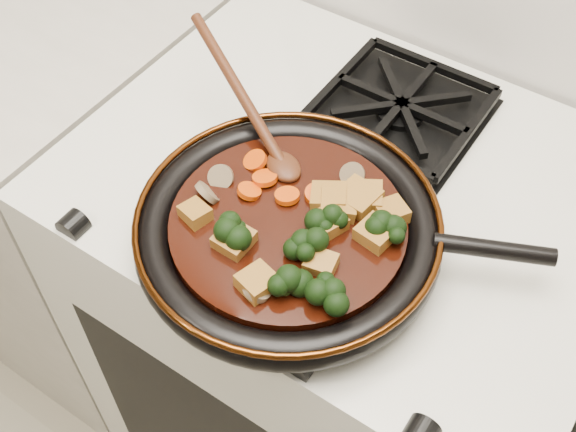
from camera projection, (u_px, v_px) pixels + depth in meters
The scene contains 34 objects.
stove at pixel (335, 337), 1.34m from camera, with size 0.76×0.60×0.90m, color beige.
burner_grate_front at pixel (295, 236), 0.91m from camera, with size 0.23×0.23×0.03m, color black, non-canonical shape.
burner_grate_back at pixel (401, 109), 1.05m from camera, with size 0.23×0.23×0.03m, color black, non-canonical shape.
skillet at pixel (290, 230), 0.88m from camera, with size 0.48×0.38×0.05m.
braising_sauce at pixel (288, 227), 0.87m from camera, with size 0.29×0.29×0.02m, color black.
tofu_cube_0 at pixel (234, 240), 0.84m from camera, with size 0.04×0.04×0.02m, color #906021.
tofu_cube_1 at pixel (364, 198), 0.88m from camera, with size 0.04×0.04×0.02m, color #906021.
tofu_cube_2 at pixel (337, 207), 0.87m from camera, with size 0.04×0.04×0.02m, color #906021.
tofu_cube_3 at pixel (391, 212), 0.86m from camera, with size 0.04×0.03×0.02m, color #906021.
tofu_cube_4 at pixel (358, 194), 0.88m from camera, with size 0.03×0.03×0.02m, color #906021.
tofu_cube_5 at pixel (376, 234), 0.84m from camera, with size 0.04×0.04×0.02m, color #906021.
tofu_cube_6 at pixel (257, 283), 0.80m from camera, with size 0.04×0.04×0.02m, color #906021.
tofu_cube_7 at pixel (321, 264), 0.82m from camera, with size 0.03×0.03×0.02m, color #906021.
tofu_cube_8 at pixel (195, 213), 0.86m from camera, with size 0.03×0.03×0.02m, color #906021.
tofu_cube_9 at pixel (358, 199), 0.87m from camera, with size 0.04×0.05×0.02m, color #906021.
tofu_cube_10 at pixel (328, 223), 0.85m from camera, with size 0.04×0.04×0.02m, color #906021.
tofu_cube_11 at pixel (329, 198), 0.88m from camera, with size 0.04×0.04×0.02m, color #906021.
broccoli_floret_0 at pixel (391, 228), 0.85m from camera, with size 0.06×0.06×0.05m, color black, non-canonical shape.
broccoli_floret_1 at pixel (325, 225), 0.85m from camera, with size 0.06×0.06×0.05m, color black, non-canonical shape.
broccoli_floret_2 at pixel (329, 297), 0.79m from camera, with size 0.06×0.06×0.05m, color black, non-canonical shape.
broccoli_floret_3 at pixel (285, 287), 0.79m from camera, with size 0.06×0.06×0.05m, color black, non-canonical shape.
broccoli_floret_4 at pixel (233, 233), 0.84m from camera, with size 0.06×0.06×0.06m, color black, non-canonical shape.
broccoli_floret_5 at pixel (303, 246), 0.83m from camera, with size 0.06×0.06×0.05m, color black, non-canonical shape.
carrot_coin_0 at pixel (255, 161), 0.92m from camera, with size 0.03×0.03×0.01m, color #C93D05.
carrot_coin_1 at pixel (377, 240), 0.84m from camera, with size 0.03×0.03×0.01m, color #C93D05.
carrot_coin_2 at pixel (249, 191), 0.89m from camera, with size 0.03×0.03×0.01m, color #C93D05.
carrot_coin_3 at pixel (287, 196), 0.88m from camera, with size 0.03×0.03×0.01m, color #C93D05.
carrot_coin_4 at pixel (265, 178), 0.90m from camera, with size 0.03×0.03×0.01m, color #C93D05.
carrot_coin_5 at pixel (317, 194), 0.88m from camera, with size 0.03×0.03×0.01m, color #C93D05.
mushroom_slice_0 at pixel (257, 290), 0.80m from camera, with size 0.03×0.03×0.01m, color brown.
mushroom_slice_1 at pixel (221, 177), 0.90m from camera, with size 0.03×0.03×0.01m, color brown.
mushroom_slice_2 at pixel (352, 174), 0.90m from camera, with size 0.03×0.03×0.01m, color brown.
mushroom_slice_3 at pixel (207, 193), 0.88m from camera, with size 0.03×0.03×0.01m, color brown.
wooden_spoon at pixel (256, 120), 0.94m from camera, with size 0.15×0.10×0.26m.
Camera 1 is at (0.30, 1.09, 1.64)m, focal length 45.00 mm.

